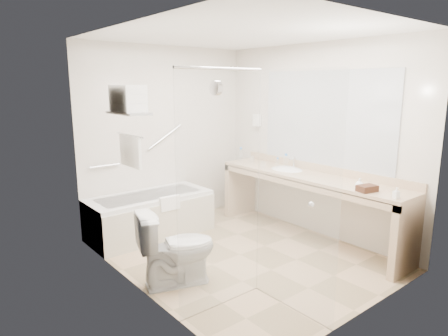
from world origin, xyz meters
TOP-DOWN VIEW (x-y plane):
  - floor at (0.00, 0.00)m, footprint 3.20×3.20m
  - ceiling at (0.00, 0.00)m, footprint 2.60×3.20m
  - wall_back at (0.00, 1.60)m, footprint 2.60×0.10m
  - wall_front at (0.00, -1.60)m, footprint 2.60×0.10m
  - wall_left at (-1.30, 0.00)m, footprint 0.10×3.20m
  - wall_right at (1.30, 0.00)m, footprint 0.10×3.20m
  - bathtub at (-0.50, 1.24)m, footprint 1.60×0.73m
  - grab_bar_short at (-0.95, 1.56)m, footprint 0.40×0.03m
  - grab_bar_long at (-0.05, 1.56)m, footprint 0.53×0.03m
  - shower_enclosure at (-0.63, -0.93)m, footprint 0.96×0.91m
  - towel_shelf at (-1.17, 0.35)m, footprint 0.24×0.55m
  - vanity_counter at (1.02, -0.15)m, footprint 0.55×2.70m
  - sink at (1.05, 0.25)m, footprint 0.40×0.52m
  - faucet at (1.20, 0.25)m, footprint 0.03×0.03m
  - mirror at (1.29, -0.15)m, footprint 0.02×2.00m
  - hairdryer_unit at (1.25, 1.05)m, footprint 0.08×0.10m
  - toilet at (-0.95, -0.12)m, footprint 0.87×0.65m
  - amenity_basket at (0.87, -1.07)m, footprint 0.23×0.18m
  - soap_bottle_a at (0.84, -1.40)m, footprint 0.08×0.13m
  - soap_bottle_b at (0.91, -0.94)m, footprint 0.11×0.13m
  - water_bottle_left at (1.03, 0.25)m, footprint 0.07×0.07m
  - water_bottle_mid at (0.94, 0.32)m, footprint 0.05×0.05m
  - water_bottle_right at (0.98, 1.10)m, footprint 0.06×0.06m
  - drinking_glass_near at (0.87, 0.52)m, footprint 0.09×0.09m
  - drinking_glass_far at (1.01, 0.90)m, footprint 0.09×0.09m

SIDE VIEW (x-z plane):
  - floor at x=0.00m, z-range 0.00..0.00m
  - bathtub at x=-0.50m, z-range -0.02..0.57m
  - toilet at x=-0.95m, z-range 0.00..0.76m
  - vanity_counter at x=1.02m, z-range 0.17..1.12m
  - sink at x=1.05m, z-range 0.75..0.89m
  - soap_bottle_a at x=0.84m, z-range 0.85..0.90m
  - amenity_basket at x=0.87m, z-range 0.85..0.92m
  - soap_bottle_b at x=0.91m, z-range 0.85..0.94m
  - drinking_glass_near at x=0.87m, z-range 0.85..0.94m
  - drinking_glass_far at x=1.01m, z-range 0.85..0.95m
  - water_bottle_mid at x=0.94m, z-range 0.84..1.01m
  - faucet at x=1.20m, z-range 0.86..1.00m
  - water_bottle_right at x=0.98m, z-range 0.84..1.05m
  - water_bottle_left at x=1.03m, z-range 0.84..1.06m
  - grab_bar_short at x=-0.95m, z-range 0.93..0.96m
  - shower_enclosure at x=-0.63m, z-range 0.01..2.12m
  - wall_back at x=0.00m, z-range 0.00..2.50m
  - wall_front at x=0.00m, z-range 0.00..2.50m
  - wall_left at x=-1.30m, z-range 0.00..2.50m
  - wall_right at x=1.30m, z-range 0.00..2.50m
  - grab_bar_long at x=-0.05m, z-range 1.09..1.41m
  - hairdryer_unit at x=1.25m, z-range 1.36..1.54m
  - mirror at x=1.29m, z-range 0.95..2.15m
  - towel_shelf at x=-1.17m, z-range 1.35..2.16m
  - ceiling at x=0.00m, z-range 2.45..2.55m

